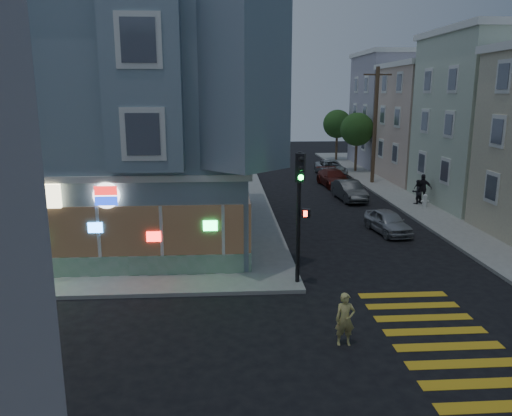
{
  "coord_description": "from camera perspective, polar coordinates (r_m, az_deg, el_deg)",
  "views": [
    {
      "loc": [
        0.05,
        -14.95,
        7.2
      ],
      "look_at": [
        1.39,
        5.41,
        2.47
      ],
      "focal_mm": 35.0,
      "sensor_mm": 36.0,
      "label": 1
    }
  ],
  "objects": [
    {
      "name": "parked_car_d",
      "position": [
        44.83,
        8.56,
        4.53
      ],
      "size": [
        2.27,
        4.81,
        1.33
      ],
      "primitive_type": "imported",
      "rotation": [
        0.0,
        0.0,
        0.01
      ],
      "color": "#A3AAAE",
      "rests_on": "ground"
    },
    {
      "name": "corner_building",
      "position": [
        26.67,
        -17.11,
        9.52
      ],
      "size": [
        14.6,
        14.6,
        11.4
      ],
      "color": "slate",
      "rests_on": "sidewalk_nw"
    },
    {
      "name": "traffic_signal",
      "position": [
        18.27,
        5.04,
        1.36
      ],
      "size": [
        0.63,
        0.56,
        4.97
      ],
      "rotation": [
        0.0,
        0.0,
        -0.38
      ],
      "color": "black",
      "rests_on": "sidewalk_nw"
    },
    {
      "name": "utility_pole",
      "position": [
        40.81,
        13.45,
        9.33
      ],
      "size": [
        2.2,
        0.3,
        9.0
      ],
      "color": "#4C3826",
      "rests_on": "sidewalk_ne"
    },
    {
      "name": "parked_car_c",
      "position": [
        39.62,
        8.87,
        3.4
      ],
      "size": [
        2.27,
        4.71,
        1.32
      ],
      "primitive_type": "imported",
      "rotation": [
        0.0,
        0.0,
        0.09
      ],
      "color": "#591A14",
      "rests_on": "ground"
    },
    {
      "name": "pedestrian_a",
      "position": [
        33.9,
        17.96,
        1.77
      ],
      "size": [
        0.89,
        0.77,
        1.57
      ],
      "primitive_type": "imported",
      "rotation": [
        0.0,
        0.0,
        3.4
      ],
      "color": "black",
      "rests_on": "sidewalk_ne"
    },
    {
      "name": "parked_car_b",
      "position": [
        34.63,
        10.61,
        1.96
      ],
      "size": [
        1.75,
        4.16,
        1.34
      ],
      "primitive_type": "imported",
      "rotation": [
        0.0,
        0.0,
        0.08
      ],
      "color": "#393C3E",
      "rests_on": "ground"
    },
    {
      "name": "row_house_c",
      "position": [
        44.51,
        22.44,
        8.8
      ],
      "size": [
        12.0,
        8.6,
        9.0
      ],
      "primitive_type": "cube",
      "color": "#C7AB9A",
      "rests_on": "sidewalk_ne"
    },
    {
      "name": "row_house_d",
      "position": [
        52.71,
        18.21,
        10.46
      ],
      "size": [
        12.0,
        8.6,
        10.5
      ],
      "primitive_type": "cube",
      "color": "gray",
      "rests_on": "sidewalk_ne"
    },
    {
      "name": "sidewalk_ne",
      "position": [
        44.92,
        27.05,
        2.49
      ],
      "size": [
        24.0,
        42.0,
        0.15
      ],
      "primitive_type": "cube",
      "color": "gray",
      "rests_on": "ground"
    },
    {
      "name": "ground",
      "position": [
        16.59,
        -3.64,
        -12.69
      ],
      "size": [
        120.0,
        120.0,
        0.0
      ],
      "primitive_type": "plane",
      "color": "black",
      "rests_on": "ground"
    },
    {
      "name": "pedestrian_b",
      "position": [
        34.27,
        18.53,
        2.12
      ],
      "size": [
        1.2,
        0.76,
        1.9
      ],
      "primitive_type": "imported",
      "rotation": [
        0.0,
        0.0,
        2.85
      ],
      "color": "black",
      "rests_on": "sidewalk_ne"
    },
    {
      "name": "sidewalk_nw",
      "position": [
        40.92,
        -23.04,
        1.98
      ],
      "size": [
        33.0,
        42.0,
        0.15
      ],
      "primitive_type": "cube",
      "color": "gray",
      "rests_on": "ground"
    },
    {
      "name": "running_child",
      "position": [
        15.02,
        10.14,
        -12.42
      ],
      "size": [
        0.58,
        0.39,
        1.58
      ],
      "primitive_type": "imported",
      "rotation": [
        0.0,
        0.0,
        -0.02
      ],
      "color": "#CCBE68",
      "rests_on": "ground"
    },
    {
      "name": "fire_hydrant",
      "position": [
        33.14,
        18.75,
        0.85
      ],
      "size": [
        0.48,
        0.28,
        0.83
      ],
      "color": "white",
      "rests_on": "sidewalk_ne"
    },
    {
      "name": "street_tree_near",
      "position": [
        46.68,
        11.47,
        8.79
      ],
      "size": [
        3.0,
        3.0,
        5.3
      ],
      "color": "#4C3826",
      "rests_on": "sidewalk_ne"
    },
    {
      "name": "parked_car_a",
      "position": [
        27.0,
        14.83,
        -1.53
      ],
      "size": [
        1.91,
        3.72,
        1.21
      ],
      "primitive_type": "imported",
      "rotation": [
        0.0,
        0.0,
        0.14
      ],
      "color": "#A1A5A9",
      "rests_on": "ground"
    },
    {
      "name": "street_tree_far",
      "position": [
        54.43,
        9.27,
        9.45
      ],
      "size": [
        3.0,
        3.0,
        5.3
      ],
      "color": "#4C3826",
      "rests_on": "sidewalk_ne"
    }
  ]
}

